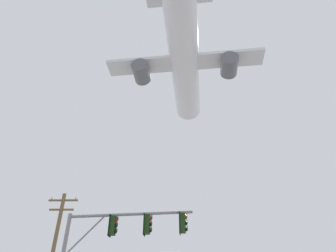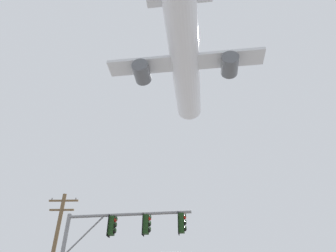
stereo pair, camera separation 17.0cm
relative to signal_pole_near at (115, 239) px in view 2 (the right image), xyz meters
name	(u,v)px [view 2 (the right image)]	position (x,y,z in m)	size (l,w,h in m)	color
signal_pole_near	(115,239)	(0.00, 0.00, 0.00)	(6.34, 1.01, 5.90)	gray
airplane	(185,63)	(4.76, 16.67, 28.65)	(22.91, 29.65, 8.08)	white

